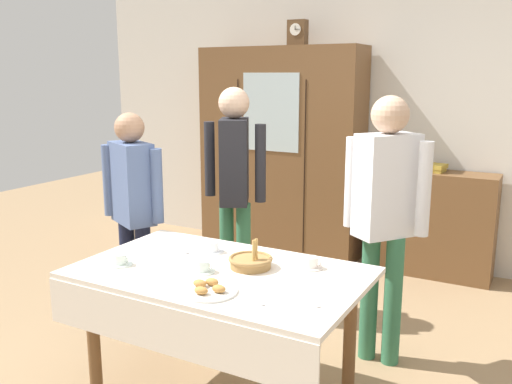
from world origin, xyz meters
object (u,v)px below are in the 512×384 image
at_px(mantel_clock, 298,33).
at_px(spoon_back_edge, 312,305).
at_px(dining_table, 217,292).
at_px(tea_cup_near_left, 203,267).
at_px(spoon_center, 257,303).
at_px(book_stack, 436,168).
at_px(wall_cabinet, 281,152).
at_px(pastry_plate, 208,289).
at_px(tea_cup_far_right, 213,248).
at_px(spoon_mid_left, 183,252).
at_px(tea_cup_mid_left, 121,260).
at_px(person_behind_table_right, 133,200).
at_px(person_near_right_end, 386,205).
at_px(person_by_cabinet, 235,177).
at_px(bread_basket, 251,261).
at_px(tea_cup_front_edge, 311,264).
at_px(bookshelf_low, 432,224).

height_order(mantel_clock, spoon_back_edge, mantel_clock).
bearing_deg(dining_table, tea_cup_near_left, -147.53).
xyz_separation_m(mantel_clock, spoon_back_edge, (1.35, -2.74, -1.40)).
bearing_deg(spoon_center, tea_cup_near_left, 153.18).
relative_size(tea_cup_near_left, spoon_center, 1.09).
bearing_deg(book_stack, tea_cup_near_left, -103.84).
height_order(wall_cabinet, pastry_plate, wall_cabinet).
height_order(book_stack, spoon_back_edge, book_stack).
bearing_deg(tea_cup_far_right, spoon_mid_left, -147.55).
distance_m(tea_cup_mid_left, person_behind_table_right, 0.93).
bearing_deg(spoon_center, spoon_mid_left, 149.13).
relative_size(tea_cup_near_left, spoon_mid_left, 1.09).
relative_size(wall_cabinet, spoon_back_edge, 17.22).
distance_m(mantel_clock, tea_cup_near_left, 3.04).
xyz_separation_m(tea_cup_near_left, person_near_right_end, (0.70, 0.93, 0.22)).
distance_m(mantel_clock, tea_cup_far_right, 2.75).
height_order(wall_cabinet, person_by_cabinet, wall_cabinet).
bearing_deg(person_near_right_end, dining_table, -125.83).
xyz_separation_m(bread_basket, pastry_plate, (-0.01, -0.40, -0.02)).
relative_size(book_stack, tea_cup_near_left, 1.60).
height_order(spoon_center, person_by_cabinet, person_by_cabinet).
bearing_deg(spoon_center, person_near_right_end, 77.60).
bearing_deg(spoon_back_edge, pastry_plate, -169.24).
xyz_separation_m(tea_cup_far_right, person_near_right_end, (0.84, 0.62, 0.22)).
bearing_deg(bread_basket, person_near_right_end, 55.29).
distance_m(tea_cup_front_edge, person_by_cabinet, 1.34).
bearing_deg(tea_cup_near_left, person_by_cabinet, 113.60).
xyz_separation_m(dining_table, bookshelf_low, (0.60, 2.64, -0.18)).
relative_size(dining_table, person_behind_table_right, 1.00).
distance_m(mantel_clock, pastry_plate, 3.27).
bearing_deg(person_by_cabinet, tea_cup_near_left, -66.40).
distance_m(person_by_cabinet, person_near_right_end, 1.25).
height_order(book_stack, spoon_mid_left, book_stack).
distance_m(person_near_right_end, person_behind_table_right, 1.74).
bearing_deg(tea_cup_near_left, bread_basket, 44.56).
height_order(book_stack, person_near_right_end, person_near_right_end).
bearing_deg(tea_cup_mid_left, bread_basket, 25.51).
bearing_deg(person_near_right_end, mantel_clock, 129.02).
xyz_separation_m(dining_table, spoon_center, (0.39, -0.26, 0.12)).
distance_m(bread_basket, person_behind_table_right, 1.27).
bearing_deg(book_stack, bread_basket, -100.78).
height_order(mantel_clock, tea_cup_mid_left, mantel_clock).
height_order(tea_cup_near_left, spoon_center, tea_cup_near_left).
height_order(tea_cup_far_right, person_behind_table_right, person_behind_table_right).
distance_m(bread_basket, person_near_right_end, 0.93).
height_order(mantel_clock, person_near_right_end, mantel_clock).
height_order(spoon_center, spoon_back_edge, same).
relative_size(wall_cabinet, tea_cup_front_edge, 15.77).
xyz_separation_m(book_stack, person_behind_table_right, (-1.67, -2.06, -0.06)).
bearing_deg(dining_table, person_behind_table_right, 151.68).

